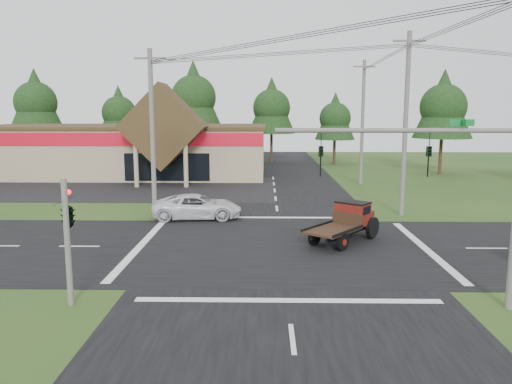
{
  "coord_description": "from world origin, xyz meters",
  "views": [
    {
      "loc": [
        -0.81,
        -23.75,
        6.58
      ],
      "look_at": [
        -1.32,
        3.58,
        2.2
      ],
      "focal_mm": 35.0,
      "sensor_mm": 36.0,
      "label": 1
    }
  ],
  "objects": [
    {
      "name": "tree_row_a",
      "position": [
        -30.0,
        40.0,
        8.05
      ],
      "size": [
        6.72,
        6.72,
        12.12
      ],
      "color": "#332316",
      "rests_on": "ground"
    },
    {
      "name": "road_ns",
      "position": [
        0.0,
        0.0,
        0.01
      ],
      "size": [
        12.0,
        120.0,
        0.02
      ],
      "primitive_type": "cube",
      "color": "black",
      "rests_on": "ground"
    },
    {
      "name": "tree_row_c",
      "position": [
        -10.0,
        41.0,
        8.72
      ],
      "size": [
        7.28,
        7.28,
        13.13
      ],
      "color": "#332316",
      "rests_on": "ground"
    },
    {
      "name": "utility_pole_ne",
      "position": [
        8.0,
        8.0,
        5.89
      ],
      "size": [
        2.0,
        0.3,
        11.5
      ],
      "color": "#595651",
      "rests_on": "ground"
    },
    {
      "name": "ground",
      "position": [
        0.0,
        0.0,
        0.0
      ],
      "size": [
        120.0,
        120.0,
        0.0
      ],
      "primitive_type": "plane",
      "color": "#234318",
      "rests_on": "ground"
    },
    {
      "name": "traffic_signal_mast",
      "position": [
        5.82,
        -7.5,
        4.43
      ],
      "size": [
        8.12,
        0.24,
        7.0
      ],
      "color": "#595651",
      "rests_on": "ground"
    },
    {
      "name": "traffic_signal_corner",
      "position": [
        -7.5,
        -7.32,
        3.52
      ],
      "size": [
        0.53,
        2.48,
        4.4
      ],
      "color": "#595651",
      "rests_on": "ground"
    },
    {
      "name": "antique_flatbed_truck",
      "position": [
        3.16,
        1.08,
        1.01
      ],
      "size": [
        4.47,
        4.94,
        2.03
      ],
      "primitive_type": null,
      "rotation": [
        0.0,
        0.0,
        -0.67
      ],
      "color": "#570F0C",
      "rests_on": "ground"
    },
    {
      "name": "parking_apron",
      "position": [
        -14.0,
        19.0,
        0.01
      ],
      "size": [
        28.0,
        14.0,
        0.02
      ],
      "primitive_type": "cube",
      "color": "black",
      "rests_on": "ground"
    },
    {
      "name": "tree_row_b",
      "position": [
        -20.0,
        42.0,
        6.7
      ],
      "size": [
        5.6,
        5.6,
        10.1
      ],
      "color": "#332316",
      "rests_on": "ground"
    },
    {
      "name": "cvs_building",
      "position": [
        -15.7,
        29.57,
        2.78
      ],
      "size": [
        30.4,
        18.2,
        9.19
      ],
      "color": "tan",
      "rests_on": "ground"
    },
    {
      "name": "tree_row_d",
      "position": [
        0.0,
        42.0,
        7.38
      ],
      "size": [
        6.16,
        6.16,
        11.11
      ],
      "color": "#332316",
      "rests_on": "ground"
    },
    {
      "name": "road_ew",
      "position": [
        0.0,
        0.0,
        0.01
      ],
      "size": [
        120.0,
        12.0,
        0.02
      ],
      "primitive_type": "cube",
      "color": "black",
      "rests_on": "ground"
    },
    {
      "name": "tree_side_ne",
      "position": [
        18.0,
        30.0,
        7.38
      ],
      "size": [
        6.16,
        6.16,
        11.11
      ],
      "color": "#332316",
      "rests_on": "ground"
    },
    {
      "name": "utility_pole_n",
      "position": [
        8.0,
        22.0,
        5.74
      ],
      "size": [
        2.0,
        0.3,
        11.2
      ],
      "color": "#595651",
      "rests_on": "ground"
    },
    {
      "name": "utility_pole_nw",
      "position": [
        -8.0,
        8.0,
        5.39
      ],
      "size": [
        2.0,
        0.3,
        10.5
      ],
      "color": "#595651",
      "rests_on": "ground"
    },
    {
      "name": "tree_row_e",
      "position": [
        8.0,
        40.0,
        6.03
      ],
      "size": [
        5.04,
        5.04,
        9.09
      ],
      "color": "#332316",
      "rests_on": "ground"
    },
    {
      "name": "white_pickup",
      "position": [
        -5.05,
        6.73,
        0.76
      ],
      "size": [
        5.69,
        2.99,
        1.53
      ],
      "primitive_type": "imported",
      "rotation": [
        0.0,
        0.0,
        1.66
      ],
      "color": "silver",
      "rests_on": "ground"
    }
  ]
}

